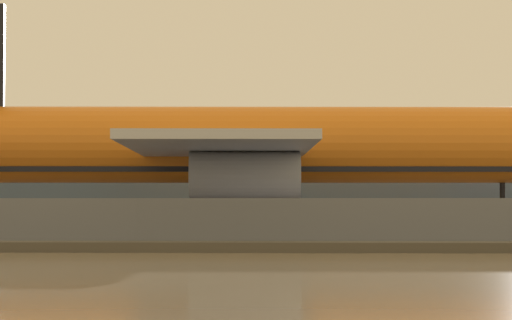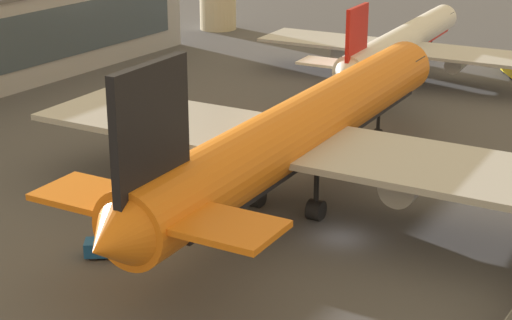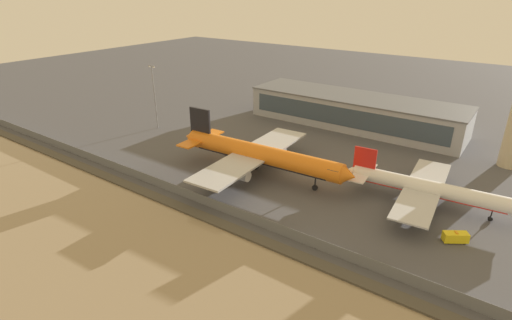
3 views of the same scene
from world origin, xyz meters
name	(u,v)px [view 2 (image 2 of 3)]	position (x,y,z in m)	size (l,w,h in m)	color
ground_plane	(341,238)	(0.00, 0.00, 0.00)	(500.00, 500.00, 0.00)	#4C4C51
cargo_jet_orange	(301,131)	(4.84, 6.52, 6.45)	(56.66, 48.43, 16.91)	orange
passenger_jet_white_red	(401,43)	(49.83, 16.55, 4.68)	(44.12, 38.22, 12.28)	white
baggage_tug	(107,247)	(-12.38, 13.49, 0.81)	(3.16, 3.53, 1.80)	#19519E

